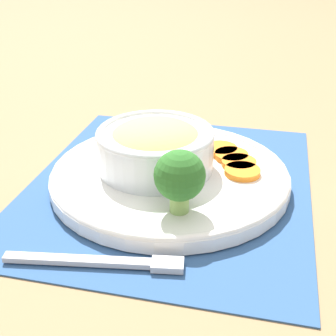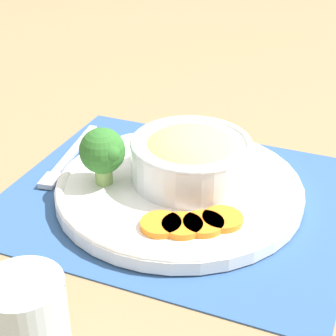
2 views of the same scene
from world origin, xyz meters
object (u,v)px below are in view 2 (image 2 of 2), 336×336
at_px(bowl, 191,156).
at_px(broccoli_floret, 103,152).
at_px(fork, 66,161).
at_px(water_glass, 30,334).

relative_size(bowl, broccoli_floret, 2.07).
relative_size(bowl, fork, 0.84).
height_order(bowl, broccoli_floret, broccoli_floret).
bearing_deg(water_glass, broccoli_floret, -69.98).
bearing_deg(water_glass, bowl, -89.41).
distance_m(broccoli_floret, fork, 0.12).
bearing_deg(fork, water_glass, 108.41).
height_order(bowl, fork, bowl).
height_order(broccoli_floret, water_glass, water_glass).
xyz_separation_m(water_glass, fork, (0.19, -0.31, -0.04)).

